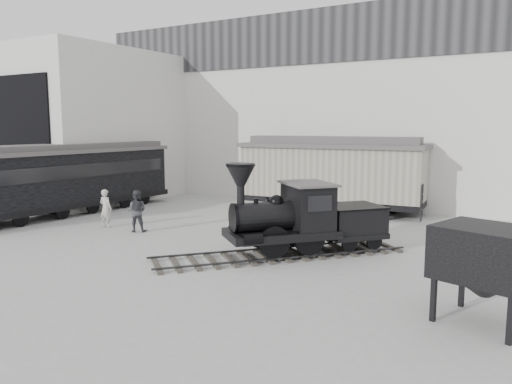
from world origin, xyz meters
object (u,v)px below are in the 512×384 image
Objects in this scene: boxcar at (332,172)px; visitor_b at (136,211)px; visitor_a at (106,208)px; coal_hopper at (486,261)px; locomotive at (299,222)px; passenger_coach at (72,178)px.

boxcar is 5.48× the size of visitor_b.
visitor_b reaches higher than visitor_a.
visitor_b is at bearing -176.24° from coal_hopper.
boxcar is 15.23m from coal_hopper.
boxcar reaches higher than visitor_a.
visitor_b is (-7.73, -0.08, -0.28)m from locomotive.
boxcar reaches higher than passenger_coach.
visitor_a is 0.96× the size of visitor_b.
passenger_coach is 6.98× the size of visitor_b.
boxcar reaches higher than locomotive.
locomotive is 3.22× the size of coal_hopper.
passenger_coach reaches higher than visitor_a.
coal_hopper is at bearing 165.01° from visitor_a.
locomotive is 0.82× the size of boxcar.
locomotive is 0.64× the size of passenger_coach.
coal_hopper is (6.40, -3.50, 0.31)m from locomotive.
visitor_a is 0.69× the size of coal_hopper.
boxcar is at bearing 35.34° from passenger_coach.
visitor_a is at bearing -26.71° from visitor_b.
passenger_coach reaches higher than coal_hopper.
visitor_b is (1.84, 0.03, 0.04)m from visitor_a.
passenger_coach is at bearing -24.93° from visitor_a.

